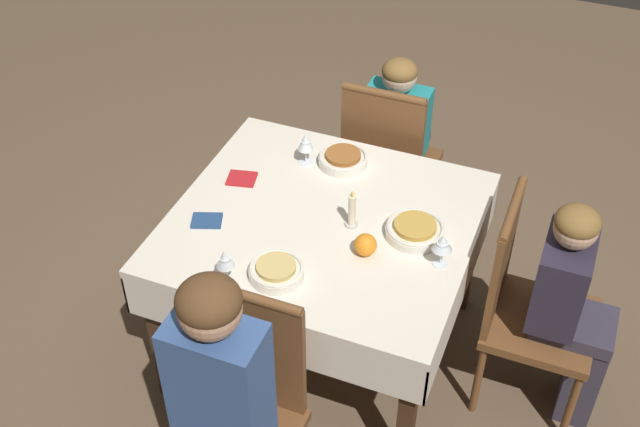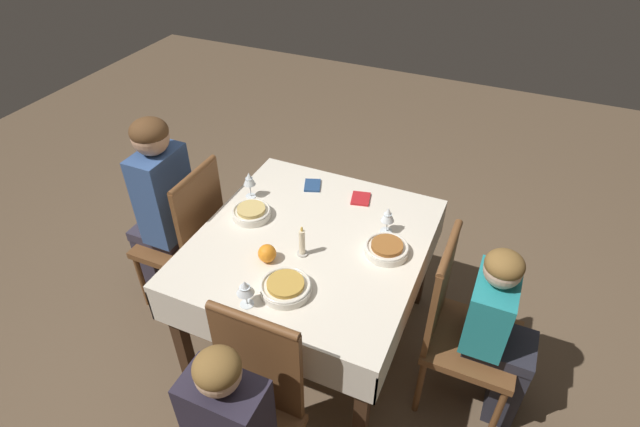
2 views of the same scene
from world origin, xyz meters
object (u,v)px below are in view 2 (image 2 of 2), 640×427
at_px(chair_east, 247,413).
at_px(bowl_east, 286,287).
at_px(chair_south, 188,234).
at_px(chair_north, 459,324).
at_px(bowl_south, 251,212).
at_px(wine_glass_north, 388,215).
at_px(candle_centerpiece, 302,244).
at_px(napkin_red_folded, 361,199).
at_px(person_adult_denim, 160,203).
at_px(orange_fruit, 267,253).
at_px(person_child_teal, 499,331).
at_px(dining_table, 311,253).
at_px(wine_glass_east, 245,288).
at_px(napkin_spare_side, 312,185).
at_px(wine_glass_south, 249,179).
at_px(bowl_north, 387,248).

relative_size(chair_east, bowl_east, 4.26).
distance_m(chair_south, chair_north, 1.54).
xyz_separation_m(bowl_south, wine_glass_north, (-0.16, 0.67, 0.08)).
distance_m(wine_glass_north, candle_centerpiece, 0.45).
relative_size(candle_centerpiece, napkin_red_folded, 1.24).
bearing_deg(candle_centerpiece, person_adult_denim, -97.05).
height_order(candle_centerpiece, orange_fruit, candle_centerpiece).
relative_size(wine_glass_north, orange_fruit, 1.72).
bearing_deg(person_adult_denim, candle_centerpiece, 82.95).
bearing_deg(person_child_teal, bowl_east, 110.32).
xyz_separation_m(chair_east, napkin_red_folded, (-1.22, 0.02, 0.24)).
xyz_separation_m(dining_table, wine_glass_east, (0.49, -0.07, 0.19)).
height_order(person_adult_denim, napkin_red_folded, person_adult_denim).
xyz_separation_m(wine_glass_north, napkin_spare_side, (-0.21, -0.50, -0.10)).
xyz_separation_m(dining_table, napkin_red_folded, (-0.41, 0.11, 0.10)).
bearing_deg(wine_glass_north, wine_glass_south, -89.02).
relative_size(chair_north, wine_glass_north, 6.50).
distance_m(chair_north, orange_fruit, 0.95).
height_order(person_adult_denim, wine_glass_north, person_adult_denim).
xyz_separation_m(person_child_teal, napkin_spare_side, (-0.44, -1.12, 0.21)).
bearing_deg(orange_fruit, napkin_spare_side, -174.75).
bearing_deg(bowl_south, wine_glass_south, -148.43).
bearing_deg(wine_glass_south, chair_south, -59.20).
height_order(chair_south, wine_glass_east, chair_south).
relative_size(chair_north, bowl_north, 4.60).
bearing_deg(napkin_spare_side, person_child_teal, 68.60).
relative_size(dining_table, wine_glass_east, 8.57).
distance_m(chair_east, person_child_teal, 1.16).
bearing_deg(chair_north, napkin_red_folded, 56.83).
bearing_deg(candle_centerpiece, chair_south, -98.45).
height_order(chair_south, orange_fruit, chair_south).
xyz_separation_m(chair_south, person_child_teal, (0.03, 1.71, 0.03)).
relative_size(wine_glass_north, candle_centerpiece, 0.88).
bearing_deg(dining_table, chair_north, 88.23).
relative_size(chair_east, person_adult_denim, 0.79).
distance_m(orange_fruit, napkin_spare_side, 0.64).
xyz_separation_m(chair_east, wine_glass_south, (-1.00, -0.54, 0.34)).
bearing_deg(dining_table, person_child_teal, 88.56).
bearing_deg(chair_north, orange_fruit, 102.11).
xyz_separation_m(chair_south, wine_glass_south, (-0.19, 0.32, 0.34)).
bearing_deg(bowl_east, chair_south, -113.76).
relative_size(chair_east, bowl_north, 4.60).
relative_size(bowl_east, bowl_north, 1.08).
relative_size(chair_east, orange_fruit, 11.19).
bearing_deg(napkin_spare_side, wine_glass_east, 6.80).
distance_m(person_child_teal, bowl_east, 0.98).
relative_size(chair_north, person_child_teal, 0.97).
xyz_separation_m(person_child_teal, bowl_east, (0.33, -0.90, 0.23)).
bearing_deg(candle_centerpiece, wine_glass_south, -123.93).
bearing_deg(chair_south, napkin_red_folded, 114.79).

